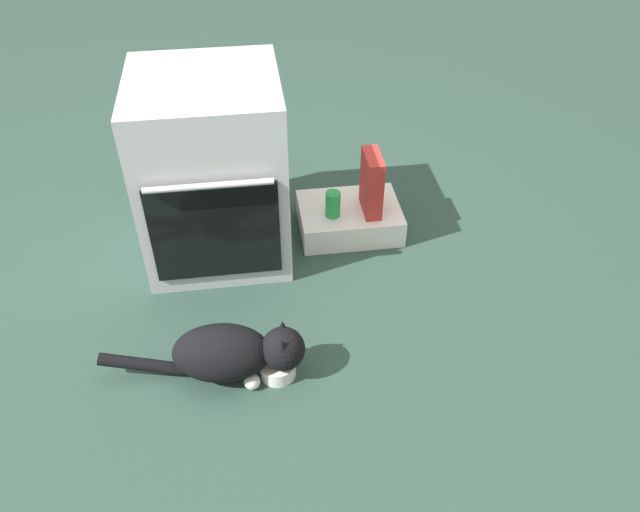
{
  "coord_description": "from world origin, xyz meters",
  "views": [
    {
      "loc": [
        0.08,
        -1.83,
        1.8
      ],
      "look_at": [
        0.33,
        -0.03,
        0.25
      ],
      "focal_mm": 35.45,
      "sensor_mm": 36.0,
      "label": 1
    }
  ],
  "objects_px": {
    "cat": "(232,352)",
    "soda_can": "(333,204)",
    "pantry_cabinet": "(349,218)",
    "food_bowl": "(278,367)",
    "cereal_box": "(372,183)",
    "oven": "(212,170)"
  },
  "relations": [
    {
      "from": "pantry_cabinet",
      "to": "cat",
      "type": "height_order",
      "value": "cat"
    },
    {
      "from": "pantry_cabinet",
      "to": "cereal_box",
      "type": "relative_size",
      "value": 1.62
    },
    {
      "from": "cereal_box",
      "to": "food_bowl",
      "type": "bearing_deg",
      "value": -122.27
    },
    {
      "from": "cat",
      "to": "cereal_box",
      "type": "bearing_deg",
      "value": 56.3
    },
    {
      "from": "oven",
      "to": "cat",
      "type": "height_order",
      "value": "oven"
    },
    {
      "from": "food_bowl",
      "to": "cat",
      "type": "relative_size",
      "value": 0.18
    },
    {
      "from": "pantry_cabinet",
      "to": "cereal_box",
      "type": "distance_m",
      "value": 0.22
    },
    {
      "from": "cat",
      "to": "cereal_box",
      "type": "distance_m",
      "value": 1.0
    },
    {
      "from": "cereal_box",
      "to": "soda_can",
      "type": "bearing_deg",
      "value": -173.55
    },
    {
      "from": "cat",
      "to": "soda_can",
      "type": "height_order",
      "value": "soda_can"
    },
    {
      "from": "soda_can",
      "to": "cereal_box",
      "type": "bearing_deg",
      "value": 6.45
    },
    {
      "from": "cat",
      "to": "soda_can",
      "type": "bearing_deg",
      "value": 64.16
    },
    {
      "from": "pantry_cabinet",
      "to": "food_bowl",
      "type": "bearing_deg",
      "value": -116.48
    },
    {
      "from": "cereal_box",
      "to": "soda_can",
      "type": "relative_size",
      "value": 2.33
    },
    {
      "from": "pantry_cabinet",
      "to": "cat",
      "type": "bearing_deg",
      "value": -125.14
    },
    {
      "from": "pantry_cabinet",
      "to": "soda_can",
      "type": "relative_size",
      "value": 3.77
    },
    {
      "from": "cat",
      "to": "soda_can",
      "type": "distance_m",
      "value": 0.87
    },
    {
      "from": "pantry_cabinet",
      "to": "soda_can",
      "type": "distance_m",
      "value": 0.16
    },
    {
      "from": "oven",
      "to": "soda_can",
      "type": "relative_size",
      "value": 6.55
    },
    {
      "from": "cat",
      "to": "food_bowl",
      "type": "bearing_deg",
      "value": 0.0
    },
    {
      "from": "soda_can",
      "to": "pantry_cabinet",
      "type": "bearing_deg",
      "value": 31.02
    },
    {
      "from": "pantry_cabinet",
      "to": "soda_can",
      "type": "xyz_separation_m",
      "value": [
        -0.09,
        -0.05,
        0.12
      ]
    }
  ]
}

